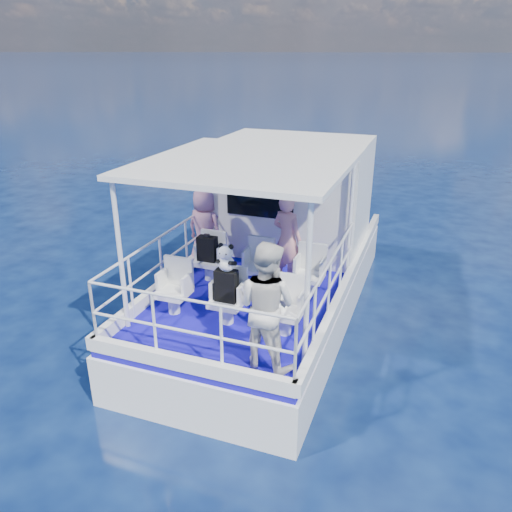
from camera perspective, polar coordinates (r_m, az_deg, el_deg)
The scene contains 20 objects.
ground at distance 8.91m, azimuth -0.31°, elevation -9.27°, with size 2000.00×2000.00×0.00m, color #071439.
hull at distance 9.72m, azimuth 1.76°, elevation -6.35°, with size 3.00×7.00×1.60m, color white.
deck at distance 9.34m, azimuth 1.83°, elevation -1.78°, with size 2.90×6.90×0.10m, color #150BA0.
cabin at distance 10.12m, azimuth 4.26°, elevation 7.03°, with size 2.85×2.00×2.20m, color white.
canopy at distance 7.55m, azimuth -0.90°, elevation 10.64°, with size 3.00×3.20×0.08m, color white.
canopy_posts at distance 7.82m, azimuth -0.98°, elevation 2.36°, with size 2.77×2.97×2.20m.
railings at distance 7.77m, azimuth -1.82°, elevation -2.57°, with size 2.84×3.59×1.00m, color white, non-canonical shape.
seat_port_fwd at distance 8.88m, azimuth -5.32°, elevation -1.53°, with size 0.48×0.46×0.38m, color silver.
seat_center_fwd at distance 8.55m, azimuth 0.14°, elevation -2.39°, with size 0.48×0.46×0.38m, color silver.
seat_stbd_fwd at distance 8.32m, azimuth 5.99°, elevation -3.28°, with size 0.48×0.46×0.38m, color silver.
seat_port_aft at distance 7.84m, azimuth -9.37°, elevation -5.16°, with size 0.48×0.46×0.38m, color silver.
seat_center_aft at distance 7.48m, azimuth -3.29°, elevation -6.33°, with size 0.48×0.46×0.38m, color silver.
seat_stbd_aft at distance 7.21m, azimuth 3.35°, elevation -7.52°, with size 0.48×0.46×0.38m, color silver.
passenger_port_fwd at distance 9.26m, azimuth -5.90°, elevation 3.16°, with size 0.55×0.40×1.48m, color #CD85A1.
passenger_stbd_fwd at distance 8.48m, azimuth 3.59°, elevation 1.87°, with size 0.59×0.39×1.62m, color pink.
passenger_stbd_aft at distance 6.24m, azimuth 1.13°, elevation -5.69°, with size 0.82×0.64×1.69m, color silver.
backpack_port at distance 8.69m, azimuth -5.58°, elevation 0.84°, with size 0.33×0.19×0.44m, color black.
backpack_center at distance 7.27m, azimuth -3.41°, elevation -3.39°, with size 0.32×0.18×0.48m, color black.
compact_camera at distance 8.58m, azimuth -5.66°, elevation 2.33°, with size 0.10×0.06×0.06m, color black.
panda at distance 7.08m, azimuth -3.43°, elevation -0.17°, with size 0.27×0.22×0.41m, color white, non-canonical shape.
Camera 1 is at (2.66, -7.09, 4.69)m, focal length 35.00 mm.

